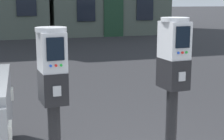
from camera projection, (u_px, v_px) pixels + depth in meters
The scene contains 2 objects.
parking_meter_near_kerb at pixel (53, 94), 2.48m from camera, with size 0.23×0.26×1.51m.
parking_meter_twin_adjacent at pixel (173, 80), 2.75m from camera, with size 0.23×0.26×1.56m.
Camera 1 is at (-1.10, -2.60, 1.83)m, focal length 56.37 mm.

